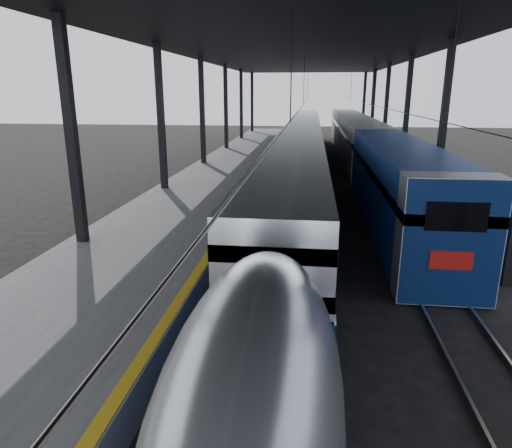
# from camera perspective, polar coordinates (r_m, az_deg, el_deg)

# --- Properties ---
(ground) EXTENTS (160.00, 160.00, 0.00)m
(ground) POSITION_cam_1_polar(r_m,az_deg,el_deg) (12.71, -6.74, -14.47)
(ground) COLOR black
(ground) RESTS_ON ground
(platform) EXTENTS (6.00, 80.00, 1.00)m
(platform) POSITION_cam_1_polar(r_m,az_deg,el_deg) (31.79, -4.53, 5.37)
(platform) COLOR #4C4C4F
(platform) RESTS_ON ground
(yellow_strip) EXTENTS (0.30, 80.00, 0.01)m
(yellow_strip) POSITION_cam_1_polar(r_m,az_deg,el_deg) (31.27, 0.51, 6.18)
(yellow_strip) COLOR gold
(yellow_strip) RESTS_ON platform
(rails) EXTENTS (6.52, 80.00, 0.16)m
(rails) POSITION_cam_1_polar(r_m,az_deg,el_deg) (31.30, 10.04, 4.22)
(rails) COLOR slate
(rails) RESTS_ON ground
(canopy) EXTENTS (18.00, 75.00, 9.47)m
(canopy) POSITION_cam_1_polar(r_m,az_deg,el_deg) (30.72, 5.73, 21.11)
(canopy) COLOR black
(canopy) RESTS_ON ground
(tgv_train) EXTENTS (2.78, 65.20, 3.98)m
(tgv_train) POSITION_cam_1_polar(r_m,az_deg,el_deg) (33.65, 5.67, 8.30)
(tgv_train) COLOR silver
(tgv_train) RESTS_ON ground
(second_train) EXTENTS (2.96, 56.05, 4.08)m
(second_train) POSITION_cam_1_polar(r_m,az_deg,el_deg) (41.17, 13.02, 9.70)
(second_train) COLOR navy
(second_train) RESTS_ON ground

